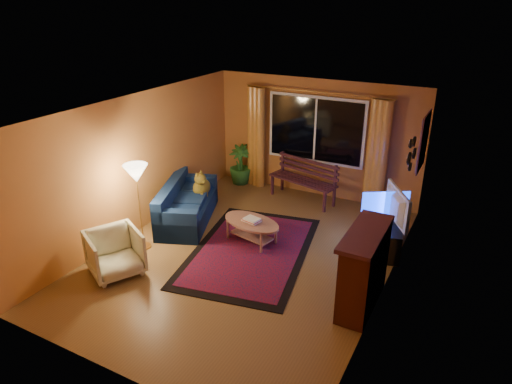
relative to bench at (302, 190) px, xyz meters
The scene contains 22 objects.
floor 2.53m from the bench, 88.59° to the right, with size 4.50×6.00×0.02m, color brown.
ceiling 3.40m from the bench, 88.59° to the right, with size 4.50×6.00×0.02m, color white.
wall_back 1.14m from the bench, 82.86° to the left, with size 4.50×0.02×2.50m, color #BE7537.
wall_left 3.49m from the bench, 131.15° to the right, with size 0.02×6.00×2.50m, color #BE7537.
wall_right 3.57m from the bench, 47.29° to the right, with size 0.02×6.00×2.50m, color #BE7537.
window 1.30m from the bench, 81.79° to the left, with size 2.00×0.02×1.30m, color black.
curtain_rod 2.06m from the bench, 80.85° to the left, with size 0.03×0.03×3.20m, color #BF8C3F.
curtain_left 1.61m from the bench, 164.20° to the left, with size 0.36×0.36×2.24m, color gold.
curtain_right 1.71m from the bench, 14.47° to the left, with size 0.36×0.36×2.24m, color gold.
bench is the anchor object (origin of this frame).
potted_plant 1.68m from the bench, behind, with size 0.51×0.51×0.91m, color #235B1E.
sofa 2.49m from the bench, 129.63° to the right, with size 0.81×1.89×0.77m, color #0E2149.
dog 2.18m from the bench, 135.87° to the right, with size 0.32×0.44×0.48m, color olive, non-canonical shape.
armchair 4.22m from the bench, 110.99° to the right, with size 0.76×0.72×0.79m, color beige.
floor_lamp 3.58m from the bench, 118.21° to the right, with size 0.25×0.25×1.53m, color #BF8C3F.
rug 2.38m from the bench, 89.07° to the right, with size 1.88×2.97×0.02m, color maroon.
coffee_table 2.07m from the bench, 92.86° to the right, with size 1.12×1.12×0.41m, color #9C6653.
tv_console 2.36m from the bench, 29.03° to the right, with size 0.40×1.21×0.50m, color black.
television 2.43m from the bench, 29.03° to the right, with size 1.01×0.13×0.58m, color black.
fireplace 3.61m from the bench, 54.08° to the right, with size 0.40×1.20×1.10m, color maroon.
mirror_cluster 3.02m from the bench, 28.15° to the right, with size 0.06×0.60×0.56m, color black, non-canonical shape.
painting 2.69m from the bench, ahead, with size 0.04×0.76×0.96m, color #D96132.
Camera 1 is at (3.23, -5.80, 4.04)m, focal length 32.00 mm.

